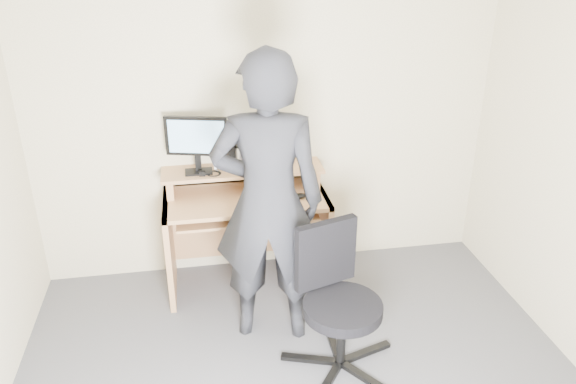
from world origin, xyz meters
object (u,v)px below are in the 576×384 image
object	(u,v)px
desk	(245,216)
monitor	(196,140)
office_chair	(337,296)
person	(268,203)

from	to	relation	value
desk	monitor	bearing A→B (deg)	171.59
desk	monitor	xyz separation A→B (m)	(-0.33, 0.05, 0.62)
office_chair	monitor	bearing A→B (deg)	107.07
desk	office_chair	size ratio (longest dim) A/B	1.30
monitor	office_chair	distance (m)	1.50
desk	person	xyz separation A→B (m)	(0.09, -0.67, 0.43)
desk	monitor	distance (m)	0.70
monitor	person	world-z (taller)	person
person	monitor	bearing A→B (deg)	-49.76
monitor	office_chair	size ratio (longest dim) A/B	0.48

